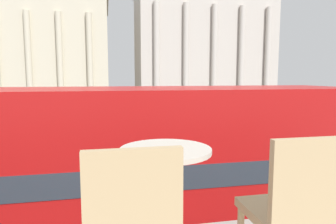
{
  "coord_description": "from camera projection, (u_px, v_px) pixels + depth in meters",
  "views": [
    {
      "loc": [
        0.81,
        -2.21,
        4.37
      ],
      "look_at": [
        4.44,
        15.42,
        2.26
      ],
      "focal_mm": 32.0,
      "sensor_mm": 36.0,
      "label": 1
    }
  ],
  "objects": [
    {
      "name": "cafe_chair_1",
      "position": [
        293.0,
        209.0,
        1.53
      ],
      "size": [
        0.4,
        0.4,
        0.91
      ],
      "rotation": [
        0.0,
        0.0,
        0.1
      ],
      "color": "tan",
      "rests_on": "cafe_floor_slab"
    },
    {
      "name": "double_decker_bus",
      "position": [
        110.0,
        175.0,
        6.29
      ],
      "size": [
        10.67,
        2.66,
        4.14
      ],
      "rotation": [
        0.0,
        0.0,
        0.11
      ],
      "color": "black",
      "rests_on": "ground_plane"
    },
    {
      "name": "cafe_dining_table",
      "position": [
        165.0,
        177.0,
        1.96
      ],
      "size": [
        0.6,
        0.6,
        0.73
      ],
      "color": "#2D2D30",
      "rests_on": "cafe_floor_slab"
    },
    {
      "name": "traffic_light_mid",
      "position": [
        5.0,
        117.0,
        15.84
      ],
      "size": [
        0.42,
        0.24,
        3.46
      ],
      "color": "black",
      "rests_on": "ground_plane"
    },
    {
      "name": "pedestrian_blue",
      "position": [
        109.0,
        134.0,
        17.44
      ],
      "size": [
        0.32,
        0.32,
        1.82
      ],
      "rotation": [
        0.0,
        0.0,
        3.77
      ],
      "color": "#282B33",
      "rests_on": "ground_plane"
    },
    {
      "name": "pedestrian_white",
      "position": [
        141.0,
        110.0,
        30.62
      ],
      "size": [
        0.32,
        0.32,
        1.69
      ],
      "rotation": [
        0.0,
        0.0,
        3.04
      ],
      "color": "#282B33",
      "rests_on": "ground_plane"
    },
    {
      "name": "plaza_building_left",
      "position": [
        25.0,
        52.0,
        51.57
      ],
      "size": [
        28.48,
        15.61,
        17.17
      ],
      "color": "beige",
      "rests_on": "ground_plane"
    },
    {
      "name": "pedestrian_black",
      "position": [
        179.0,
        107.0,
        34.73
      ],
      "size": [
        0.32,
        0.32,
        1.65
      ],
      "rotation": [
        0.0,
        0.0,
        3.51
      ],
      "color": "#282B33",
      "rests_on": "ground_plane"
    },
    {
      "name": "plaza_building_right",
      "position": [
        203.0,
        48.0,
        54.76
      ],
      "size": [
        24.62,
        12.37,
        19.4
      ],
      "color": "#BCB2A8",
      "rests_on": "ground_plane"
    }
  ]
}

